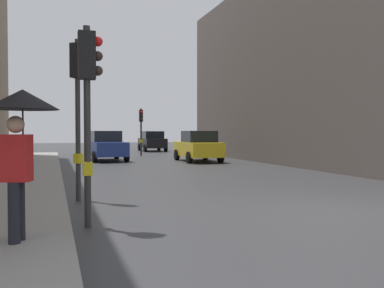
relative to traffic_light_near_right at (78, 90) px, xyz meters
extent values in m
plane|color=#38383A|center=(4.99, -3.04, -2.74)|extent=(120.00, 120.00, 0.00)
cube|color=gray|center=(-1.96, 2.96, -2.66)|extent=(3.27, 40.00, 0.16)
cube|color=#5B514C|center=(16.30, 8.71, 2.51)|extent=(12.00, 25.06, 10.49)
cylinder|color=#2D2D2D|center=(-0.02, 0.01, -0.75)|extent=(0.12, 0.12, 3.97)
cube|color=black|center=(-0.02, 0.01, 0.72)|extent=(0.38, 0.36, 0.84)
cube|color=yellow|center=(-0.02, 0.01, -1.69)|extent=(0.24, 0.25, 0.24)
sphere|color=red|center=(0.14, -0.09, 0.98)|extent=(0.18, 0.18, 0.18)
sphere|color=#2D231E|center=(0.14, -0.09, 0.72)|extent=(0.18, 0.18, 0.18)
sphere|color=#2D231E|center=(0.14, -0.09, 0.46)|extent=(0.18, 0.18, 0.18)
cylinder|color=#2D2D2D|center=(5.32, 18.95, -1.05)|extent=(0.12, 0.12, 3.37)
cube|color=black|center=(5.32, 18.95, 0.11)|extent=(0.24, 0.30, 0.84)
cube|color=yellow|center=(5.32, 18.95, -1.69)|extent=(0.20, 0.16, 0.24)
sphere|color=red|center=(5.32, 18.76, 0.37)|extent=(0.18, 0.18, 0.18)
sphere|color=#2D231E|center=(5.32, 18.76, 0.11)|extent=(0.18, 0.18, 0.18)
sphere|color=#2D231E|center=(5.32, 18.76, -0.15)|extent=(0.18, 0.18, 0.18)
cylinder|color=#2D2D2D|center=(-0.02, -3.04, -0.95)|extent=(0.12, 0.12, 3.58)
cube|color=black|center=(-0.02, -3.04, 0.32)|extent=(0.30, 0.24, 0.84)
cube|color=yellow|center=(-0.02, -3.04, -1.69)|extent=(0.16, 0.20, 0.24)
sphere|color=red|center=(0.17, -3.04, 0.58)|extent=(0.18, 0.18, 0.18)
sphere|color=#2D231E|center=(0.17, -3.04, 0.32)|extent=(0.18, 0.18, 0.18)
sphere|color=#2D231E|center=(0.17, -3.04, 0.06)|extent=(0.18, 0.18, 0.18)
cube|color=yellow|center=(7.29, 12.27, -2.02)|extent=(1.93, 4.25, 0.80)
cube|color=black|center=(7.29, 12.02, -1.30)|extent=(1.66, 2.05, 0.64)
cylinder|color=black|center=(6.43, 13.64, -2.42)|extent=(0.24, 0.65, 0.64)
cylinder|color=black|center=(8.23, 13.59, -2.42)|extent=(0.24, 0.65, 0.64)
cylinder|color=black|center=(6.35, 10.95, -2.42)|extent=(0.24, 0.65, 0.64)
cylinder|color=black|center=(8.15, 10.89, -2.42)|extent=(0.24, 0.65, 0.64)
cube|color=navy|center=(2.35, 14.56, -2.02)|extent=(2.10, 4.32, 0.80)
cube|color=black|center=(2.34, 14.81, -1.30)|extent=(1.74, 2.11, 0.64)
cylinder|color=black|center=(3.35, 13.27, -2.42)|extent=(0.27, 0.65, 0.64)
cylinder|color=black|center=(1.55, 13.14, -2.42)|extent=(0.27, 0.65, 0.64)
cylinder|color=black|center=(3.15, 15.97, -2.42)|extent=(0.27, 0.65, 0.64)
cylinder|color=black|center=(1.36, 15.84, -2.42)|extent=(0.27, 0.65, 0.64)
cube|color=black|center=(7.68, 25.84, -2.02)|extent=(1.87, 4.23, 0.80)
cube|color=black|center=(7.68, 25.59, -1.30)|extent=(1.63, 2.03, 0.64)
cylinder|color=black|center=(6.80, 27.21, -2.42)|extent=(0.23, 0.64, 0.64)
cylinder|color=black|center=(8.60, 27.18, -2.42)|extent=(0.23, 0.64, 0.64)
cylinder|color=black|center=(6.76, 24.51, -2.42)|extent=(0.23, 0.64, 0.64)
cylinder|color=black|center=(8.56, 24.48, -2.42)|extent=(0.23, 0.64, 0.64)
cylinder|color=black|center=(-1.07, -4.28, -2.15)|extent=(0.16, 0.16, 0.85)
cylinder|color=black|center=(-1.12, -4.48, -2.15)|extent=(0.16, 0.16, 0.85)
cube|color=red|center=(-1.09, -4.38, -1.40)|extent=(0.46, 0.36, 0.66)
sphere|color=tan|center=(-1.09, -4.38, -0.93)|extent=(0.24, 0.24, 0.24)
cylinder|color=black|center=(-1.00, -4.41, -1.15)|extent=(0.02, 0.02, 0.90)
cone|color=black|center=(-1.00, -4.41, -0.58)|extent=(1.00, 1.00, 0.28)
camera|label=1|loc=(-0.59, -10.77, -1.03)|focal=39.63mm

